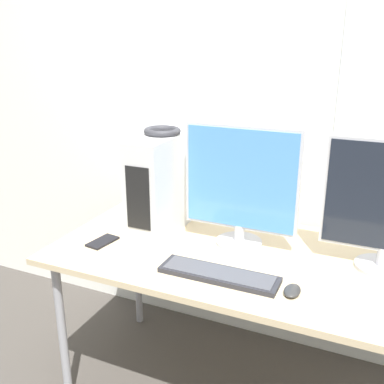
# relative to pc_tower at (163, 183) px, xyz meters

# --- Properties ---
(wall_back) EXTENTS (8.00, 0.07, 2.70)m
(wall_back) POSITION_rel_pc_tower_xyz_m (0.52, 0.45, 0.35)
(wall_back) COLOR silver
(wall_back) RESTS_ON ground_plane
(desk) EXTENTS (1.81, 0.84, 0.77)m
(desk) POSITION_rel_pc_tower_xyz_m (0.52, -0.10, -0.29)
(desk) COLOR #D1BA8E
(desk) RESTS_ON ground_plane
(pc_tower) EXTENTS (0.16, 0.48, 0.47)m
(pc_tower) POSITION_rel_pc_tower_xyz_m (0.00, 0.00, 0.00)
(pc_tower) COLOR silver
(pc_tower) RESTS_ON desk
(headphones) EXTENTS (0.17, 0.17, 0.03)m
(headphones) POSITION_rel_pc_tower_xyz_m (0.00, 0.00, 0.25)
(headphones) COLOR #333338
(headphones) RESTS_ON pc_tower
(monitor_main) EXTENTS (0.51, 0.21, 0.54)m
(monitor_main) POSITION_rel_pc_tower_xyz_m (0.39, -0.02, 0.05)
(monitor_main) COLOR #B7B7BC
(monitor_main) RESTS_ON desk
(keyboard) EXTENTS (0.47, 0.13, 0.02)m
(keyboard) POSITION_rel_pc_tower_xyz_m (0.41, -0.33, -0.22)
(keyboard) COLOR #28282D
(keyboard) RESTS_ON desk
(mouse) EXTENTS (0.06, 0.10, 0.02)m
(mouse) POSITION_rel_pc_tower_xyz_m (0.70, -0.34, -0.22)
(mouse) COLOR #2D2D2D
(mouse) RESTS_ON desk
(cell_phone) EXTENTS (0.10, 0.16, 0.01)m
(cell_phone) POSITION_rel_pc_tower_xyz_m (-0.18, -0.26, -0.23)
(cell_phone) COLOR black
(cell_phone) RESTS_ON desk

